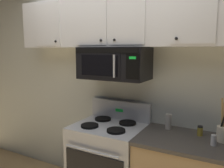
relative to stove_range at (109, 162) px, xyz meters
name	(u,v)px	position (x,y,z in m)	size (l,w,h in m)	color
back_wall	(124,81)	(0.00, 0.37, 0.88)	(5.20, 0.10, 2.70)	silver
stove_range	(109,162)	(0.00, 0.00, 0.00)	(0.76, 0.69, 1.12)	#B7BABF
over_range_microwave	(114,63)	(0.00, 0.12, 1.11)	(0.76, 0.43, 0.35)	black
upper_cabinets	(116,22)	(0.00, 0.15, 1.56)	(2.50, 0.36, 0.55)	silver
utensil_crock_cream	(224,131)	(1.13, 0.10, 0.53)	(0.12, 0.12, 0.39)	beige
salt_shaker	(214,140)	(1.06, -0.04, 0.48)	(0.05, 0.05, 0.09)	white
pepper_mill	(168,122)	(0.60, 0.19, 0.51)	(0.06, 0.06, 0.16)	#B7B2A8
spice_jar	(200,131)	(0.92, 0.15, 0.48)	(0.05, 0.05, 0.10)	olive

